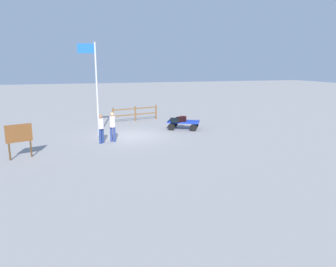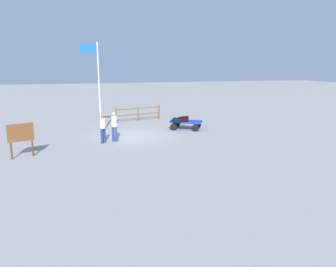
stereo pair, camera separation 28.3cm
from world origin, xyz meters
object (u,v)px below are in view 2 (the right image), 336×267
(suitcase_tan, at_px, (177,120))
(suitcase_navy, at_px, (185,118))
(worker_trailing, at_px, (114,125))
(flagpole, at_px, (97,81))
(suitcase_maroon, at_px, (184,119))
(worker_lead, at_px, (103,127))
(luggage_cart, at_px, (186,123))
(signboard, at_px, (21,135))

(suitcase_tan, height_order, suitcase_navy, suitcase_navy)
(suitcase_tan, distance_m, worker_trailing, 4.79)
(suitcase_navy, distance_m, flagpole, 6.45)
(suitcase_maroon, distance_m, flagpole, 6.14)
(suitcase_tan, xyz_separation_m, suitcase_navy, (-0.79, -0.51, 0.01))
(suitcase_tan, xyz_separation_m, worker_trailing, (4.35, 2.00, 0.27))
(suitcase_maroon, bearing_deg, suitcase_navy, -120.63)
(suitcase_tan, bearing_deg, worker_lead, 23.56)
(luggage_cart, xyz_separation_m, worker_lead, (5.72, 2.43, 0.48))
(suitcase_maroon, bearing_deg, luggage_cart, -131.19)
(suitcase_navy, bearing_deg, suitcase_tan, 32.91)
(suitcase_tan, relative_size, suitcase_navy, 1.15)
(worker_trailing, bearing_deg, suitcase_maroon, -157.81)
(suitcase_tan, distance_m, suitcase_maroon, 0.48)
(suitcase_navy, distance_m, worker_trailing, 5.73)
(worker_trailing, relative_size, signboard, 1.04)
(flagpole, bearing_deg, luggage_cart, -179.06)
(flagpole, bearing_deg, suitcase_maroon, 178.12)
(worker_trailing, xyz_separation_m, flagpole, (0.72, -2.15, 2.38))
(worker_trailing, bearing_deg, flagpole, -71.45)
(flagpole, bearing_deg, worker_lead, 91.55)
(worker_lead, xyz_separation_m, flagpole, (0.06, -2.34, 2.44))
(suitcase_tan, relative_size, worker_lead, 0.36)
(suitcase_tan, height_order, worker_trailing, worker_trailing)
(suitcase_navy, height_order, flagpole, flagpole)
(suitcase_navy, xyz_separation_m, flagpole, (5.87, 0.36, 2.65))
(suitcase_tan, xyz_separation_m, flagpole, (5.07, -0.15, 2.65))
(suitcase_tan, bearing_deg, luggage_cart, -160.82)
(luggage_cart, relative_size, worker_lead, 1.46)
(worker_lead, relative_size, flagpole, 0.29)
(suitcase_tan, distance_m, flagpole, 5.73)
(suitcase_navy, relative_size, signboard, 0.31)
(worker_lead, distance_m, flagpole, 3.38)
(suitcase_maroon, bearing_deg, worker_lead, 21.48)
(suitcase_tan, distance_m, worker_lead, 5.47)
(suitcase_maroon, bearing_deg, suitcase_tan, -3.35)
(luggage_cart, height_order, flagpole, flagpole)
(suitcase_navy, bearing_deg, suitcase_maroon, 59.37)
(suitcase_maroon, xyz_separation_m, worker_lead, (5.48, 2.16, 0.18))
(worker_lead, bearing_deg, suitcase_navy, -155.06)
(suitcase_tan, relative_size, signboard, 0.36)
(luggage_cart, bearing_deg, suitcase_tan, 19.18)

